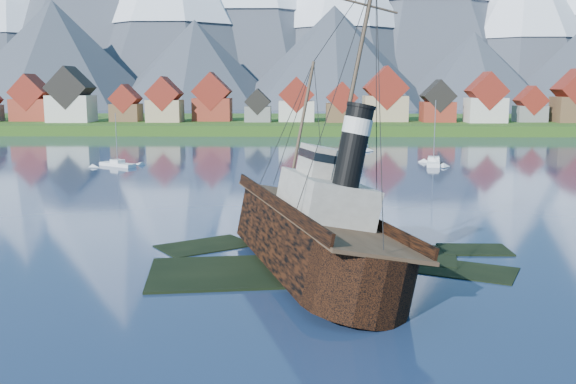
{
  "coord_description": "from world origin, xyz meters",
  "views": [
    {
      "loc": [
        -0.24,
        -50.18,
        14.41
      ],
      "look_at": [
        -1.47,
        6.0,
        5.0
      ],
      "focal_mm": 40.0,
      "sensor_mm": 36.0,
      "label": 1
    }
  ],
  "objects_px": {
    "sailboat_c": "(118,165)",
    "sailboat_e": "(359,148)",
    "tugboat_wreck": "(305,228)",
    "sailboat_d": "(433,163)"
  },
  "relations": [
    {
      "from": "sailboat_c",
      "to": "sailboat_e",
      "type": "height_order",
      "value": "sailboat_e"
    },
    {
      "from": "tugboat_wreck",
      "to": "sailboat_e",
      "type": "bearing_deg",
      "value": 65.45
    },
    {
      "from": "tugboat_wreck",
      "to": "sailboat_c",
      "type": "relative_size",
      "value": 3.08
    },
    {
      "from": "sailboat_d",
      "to": "sailboat_e",
      "type": "height_order",
      "value": "sailboat_d"
    },
    {
      "from": "tugboat_wreck",
      "to": "sailboat_e",
      "type": "height_order",
      "value": "tugboat_wreck"
    },
    {
      "from": "sailboat_c",
      "to": "sailboat_e",
      "type": "bearing_deg",
      "value": -22.21
    },
    {
      "from": "tugboat_wreck",
      "to": "sailboat_d",
      "type": "distance_m",
      "value": 70.56
    },
    {
      "from": "sailboat_d",
      "to": "sailboat_e",
      "type": "xyz_separation_m",
      "value": [
        -11.13,
        27.62,
        -0.01
      ]
    },
    {
      "from": "tugboat_wreck",
      "to": "sailboat_e",
      "type": "relative_size",
      "value": 2.5
    },
    {
      "from": "sailboat_d",
      "to": "sailboat_c",
      "type": "bearing_deg",
      "value": -164.79
    }
  ]
}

